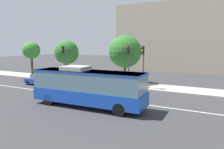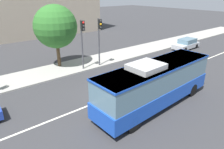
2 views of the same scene
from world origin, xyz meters
name	(u,v)px [view 1 (image 1 of 2)]	position (x,y,z in m)	size (l,w,h in m)	color
ground_plane	(94,98)	(0.00, 0.00, 0.00)	(160.00, 160.00, 0.00)	#333335
sidewalk_kerb	(126,85)	(0.00, 7.90, 0.07)	(80.00, 3.98, 0.14)	#9E9B93
lane_centre_line	(94,98)	(0.00, 0.00, 0.01)	(76.00, 0.16, 0.01)	silver
transit_bus	(88,86)	(1.24, -2.88, 1.81)	(10.08, 2.84, 3.46)	#1947B7
sedan_blue	(41,80)	(-9.99, 2.64, 0.72)	(4.57, 2.00, 1.46)	#1E3899
traffic_light_near_corner	(128,59)	(0.94, 6.34, 3.56)	(0.34, 0.62, 5.20)	#47474C
traffic_light_mid_block	(143,60)	(2.90, 6.16, 3.56)	(0.33, 0.62, 5.20)	#47474C
traffic_light_far_corner	(63,57)	(-8.98, 6.06, 3.56)	(0.34, 0.62, 5.20)	#47474C
street_tree_kerbside_left	(125,52)	(-0.65, 8.89, 4.39)	(4.42, 4.42, 6.62)	#4C3823
street_tree_kerbside_centre	(67,52)	(-10.85, 9.02, 4.14)	(3.82, 3.82, 6.07)	#4C3823
street_tree_kerbside_right	(31,50)	(-17.07, 7.56, 4.39)	(2.86, 2.86, 5.87)	#4C3823
office_block_background	(183,38)	(3.08, 31.39, 6.80)	(25.73, 14.82, 13.60)	tan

